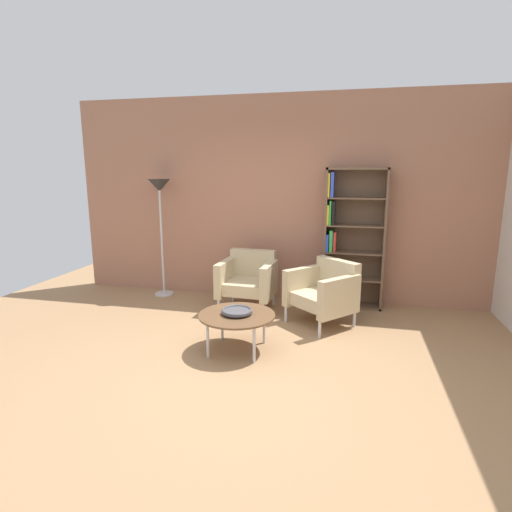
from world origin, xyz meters
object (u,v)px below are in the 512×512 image
at_px(armchair_corner_red, 324,291).
at_px(bookshelf_tall, 349,239).
at_px(armchair_near_window, 248,279).
at_px(floor_lamp_torchiere, 160,199).
at_px(decorative_bowl, 237,311).
at_px(coffee_table_low, 237,317).

bearing_deg(armchair_corner_red, bookshelf_tall, 112.68).
distance_m(bookshelf_tall, armchair_near_window, 1.48).
distance_m(armchair_corner_red, floor_lamp_torchiere, 2.75).
bearing_deg(decorative_bowl, coffee_table_low, 0.00).
xyz_separation_m(coffee_table_low, floor_lamp_torchiere, (-1.62, 1.66, 1.08)).
distance_m(armchair_near_window, floor_lamp_torchiere, 1.78).
relative_size(bookshelf_tall, armchair_corner_red, 2.00).
relative_size(armchair_corner_red, floor_lamp_torchiere, 0.55).
xyz_separation_m(bookshelf_tall, coffee_table_low, (-1.10, -1.77, -0.57)).
xyz_separation_m(coffee_table_low, armchair_near_window, (-0.21, 1.34, 0.04)).
xyz_separation_m(bookshelf_tall, floor_lamp_torchiere, (-2.72, -0.11, 0.51)).
relative_size(bookshelf_tall, armchair_near_window, 2.44).
height_order(coffee_table_low, decorative_bowl, decorative_bowl).
bearing_deg(coffee_table_low, armchair_corner_red, 49.88).
xyz_separation_m(bookshelf_tall, armchair_near_window, (-1.31, -0.42, -0.53)).
height_order(bookshelf_tall, armchair_near_window, bookshelf_tall).
bearing_deg(bookshelf_tall, coffee_table_low, -121.93).
bearing_deg(armchair_near_window, floor_lamp_torchiere, 170.84).
height_order(bookshelf_tall, coffee_table_low, bookshelf_tall).
bearing_deg(floor_lamp_torchiere, armchair_corner_red, -15.25).
height_order(coffee_table_low, floor_lamp_torchiere, floor_lamp_torchiere).
relative_size(coffee_table_low, armchair_near_window, 1.03).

